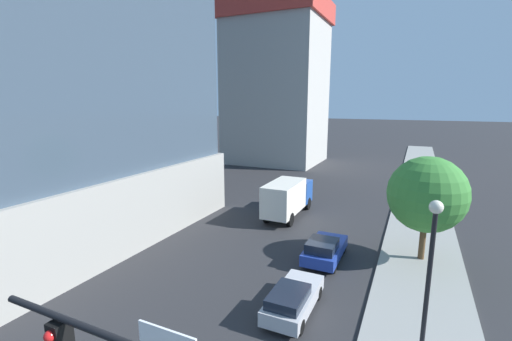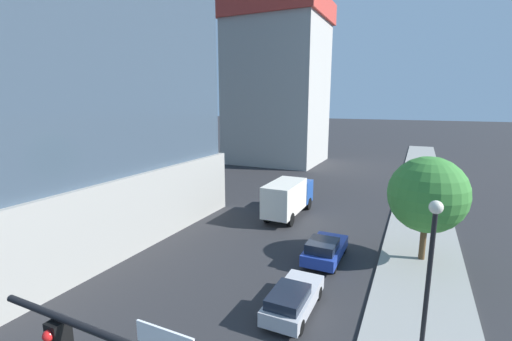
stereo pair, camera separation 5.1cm
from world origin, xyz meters
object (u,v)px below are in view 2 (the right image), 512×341
at_px(car_silver, 293,299).
at_px(construction_building, 277,76).
at_px(street_tree, 428,195).
at_px(box_truck, 288,196).
at_px(car_blue, 325,249).
at_px(street_lamp, 430,265).

bearing_deg(car_silver, construction_building, 112.89).
relative_size(street_tree, box_truck, 0.91).
height_order(car_blue, box_truck, box_truck).
height_order(street_lamp, street_tree, street_lamp).
relative_size(construction_building, street_lamp, 5.12).
bearing_deg(car_blue, construction_building, 116.53).
distance_m(car_silver, car_blue, 5.85).
xyz_separation_m(street_lamp, car_silver, (-5.25, 1.62, -3.50)).
relative_size(street_lamp, box_truck, 0.91).
bearing_deg(car_blue, street_tree, 25.02).
xyz_separation_m(street_lamp, street_tree, (0.08, 9.95, -0.04)).
xyz_separation_m(street_lamp, box_truck, (-10.11, 14.30, -2.45)).
height_order(construction_building, car_blue, construction_building).
relative_size(construction_building, street_tree, 5.12).
bearing_deg(car_silver, box_truck, 110.96).
bearing_deg(construction_building, box_truck, -66.16).
height_order(street_tree, car_silver, street_tree).
distance_m(car_blue, box_truck, 8.44).
height_order(construction_building, box_truck, construction_building).
relative_size(street_lamp, car_silver, 1.49).
bearing_deg(car_silver, street_tree, 57.41).
relative_size(construction_building, box_truck, 4.65).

